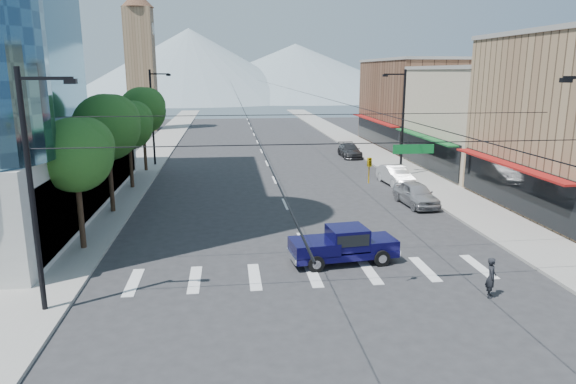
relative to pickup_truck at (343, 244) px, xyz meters
name	(u,v)px	position (x,y,z in m)	size (l,w,h in m)	color
ground	(323,288)	(-1.45, -2.81, -0.90)	(160.00, 160.00, 0.00)	#28282B
sidewalk_left	(156,150)	(-13.45, 37.19, -0.82)	(4.00, 120.00, 0.15)	gray
sidewalk_right	(360,146)	(10.55, 37.19, -0.82)	(4.00, 120.00, 0.15)	gray
shop_mid	(495,121)	(18.55, 21.19, 3.60)	(12.00, 14.00, 9.00)	tan
shop_far	(427,104)	(18.55, 37.19, 4.10)	(12.00, 18.00, 10.00)	brown
clock_tower	(141,59)	(-17.95, 59.19, 9.75)	(4.80, 4.80, 20.40)	#8C6B4C
mountain_left	(190,64)	(-16.45, 147.19, 10.10)	(80.00, 80.00, 22.00)	gray
mountain_right	(295,71)	(18.55, 157.19, 8.10)	(90.00, 90.00, 18.00)	gray
tree_near	(78,152)	(-12.52, 3.29, 4.10)	(3.65, 3.64, 6.71)	black
tree_midnear	(109,125)	(-12.52, 10.29, 4.70)	(4.09, 4.09, 7.52)	black
tree_midfar	(130,124)	(-12.52, 17.29, 4.10)	(3.65, 3.64, 6.71)	black
tree_far	(144,109)	(-12.52, 24.29, 4.70)	(4.09, 4.09, 7.52)	black
signal_rig	(335,185)	(-1.25, -3.81, 3.75)	(21.80, 0.20, 9.00)	black
lamp_pole_nw	(154,114)	(-12.11, 27.19, 4.04)	(2.00, 0.25, 9.00)	black
lamp_pole_ne	(402,119)	(9.22, 19.19, 4.04)	(2.00, 0.25, 9.00)	black
pickup_truck	(343,244)	(0.00, 0.00, 0.00)	(5.26, 2.43, 1.72)	#090736
pedestrian	(491,277)	(5.03, -4.44, -0.07)	(0.60, 0.40, 1.66)	black
parked_car_near	(416,194)	(7.25, 9.86, -0.11)	(1.85, 4.60, 1.57)	#99999E
parked_car_mid	(395,175)	(7.95, 16.38, -0.14)	(1.59, 4.57, 1.50)	silver
parked_car_far	(350,151)	(7.50, 30.03, -0.20)	(1.94, 4.77, 1.38)	#2E2E30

